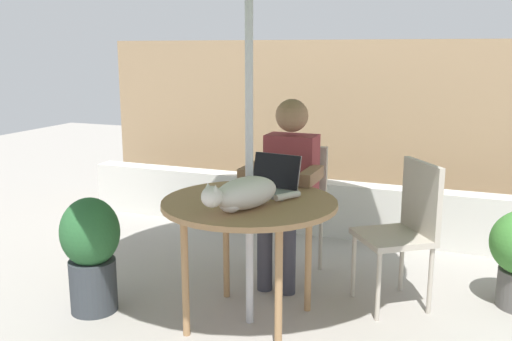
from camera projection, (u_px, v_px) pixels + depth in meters
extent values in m
plane|color=gray|center=(250.00, 322.00, 3.30)|extent=(14.00, 14.00, 0.00)
cube|color=#937756|center=(347.00, 128.00, 5.38)|extent=(5.06, 0.08, 1.64)
cube|color=beige|center=(326.00, 208.00, 4.83)|extent=(4.55, 0.20, 0.46)
cylinder|color=#9E754C|center=(249.00, 203.00, 3.14)|extent=(0.98, 0.98, 0.03)
cylinder|color=#9E754C|center=(308.00, 255.00, 3.37)|extent=(0.04, 0.04, 0.71)
cylinder|color=#9E754C|center=(226.00, 244.00, 3.56)|extent=(0.04, 0.04, 0.71)
cylinder|color=#9E754C|center=(185.00, 276.00, 3.07)|extent=(0.04, 0.04, 0.71)
cylinder|color=#9E754C|center=(279.00, 291.00, 2.88)|extent=(0.04, 0.04, 0.71)
cylinder|color=#B7B7BC|center=(249.00, 147.00, 3.08)|extent=(0.04, 0.04, 2.08)
cube|color=#B2A899|center=(291.00, 215.00, 3.90)|extent=(0.40, 0.40, 0.04)
cube|color=#B2A899|center=(299.00, 176.00, 4.01)|extent=(0.40, 0.04, 0.44)
cylinder|color=#B2A899|center=(321.00, 242.00, 4.04)|extent=(0.03, 0.03, 0.42)
cylinder|color=#B2A899|center=(276.00, 236.00, 4.16)|extent=(0.03, 0.03, 0.42)
cylinder|color=#B2A899|center=(259.00, 251.00, 3.85)|extent=(0.03, 0.03, 0.42)
cylinder|color=#B2A899|center=(307.00, 258.00, 3.73)|extent=(0.03, 0.03, 0.42)
cube|color=#B2A899|center=(393.00, 237.00, 3.43)|extent=(0.56, 0.56, 0.04)
cube|color=#B2A899|center=(421.00, 197.00, 3.42)|extent=(0.27, 0.34, 0.44)
cylinder|color=#B2A899|center=(430.00, 280.00, 3.36)|extent=(0.03, 0.03, 0.42)
cylinder|color=#B2A899|center=(402.00, 260.00, 3.68)|extent=(0.03, 0.03, 0.42)
cylinder|color=#B2A899|center=(354.00, 265.00, 3.60)|extent=(0.03, 0.03, 0.42)
cylinder|color=#B2A899|center=(378.00, 287.00, 3.27)|extent=(0.03, 0.03, 0.42)
cube|color=maroon|center=(292.00, 174.00, 3.83)|extent=(0.34, 0.20, 0.54)
sphere|color=#936B4C|center=(292.00, 116.00, 3.74)|extent=(0.22, 0.22, 0.22)
cube|color=#383842|center=(273.00, 210.00, 3.77)|extent=(0.12, 0.30, 0.12)
cylinder|color=#383842|center=(265.00, 257.00, 3.70)|extent=(0.10, 0.10, 0.46)
cube|color=#383842|center=(296.00, 212.00, 3.72)|extent=(0.12, 0.30, 0.12)
cylinder|color=#383842|center=(288.00, 260.00, 3.64)|extent=(0.10, 0.10, 0.46)
cube|color=#936B4C|center=(252.00, 171.00, 3.70)|extent=(0.08, 0.32, 0.08)
cube|color=#936B4C|center=(311.00, 176.00, 3.55)|extent=(0.08, 0.32, 0.08)
cube|color=gray|center=(268.00, 192.00, 3.29)|extent=(0.33, 0.26, 0.02)
cube|color=black|center=(276.00, 171.00, 3.35)|extent=(0.31, 0.10, 0.20)
cube|color=gray|center=(277.00, 170.00, 3.36)|extent=(0.30, 0.10, 0.20)
ellipsoid|color=silver|center=(246.00, 193.00, 2.96)|extent=(0.35, 0.44, 0.17)
sphere|color=silver|center=(212.00, 197.00, 2.81)|extent=(0.11, 0.11, 0.11)
ellipsoid|color=white|center=(230.00, 204.00, 2.90)|extent=(0.16, 0.16, 0.09)
cylinder|color=silver|center=(287.00, 196.00, 3.14)|extent=(0.11, 0.18, 0.04)
cone|color=silver|center=(208.00, 186.00, 2.82)|extent=(0.04, 0.04, 0.03)
cone|color=silver|center=(215.00, 188.00, 2.78)|extent=(0.04, 0.04, 0.03)
cylinder|color=#33383D|center=(93.00, 285.00, 3.41)|extent=(0.28, 0.28, 0.32)
ellipsoid|color=#26592D|center=(90.00, 232.00, 3.34)|extent=(0.35, 0.35, 0.42)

